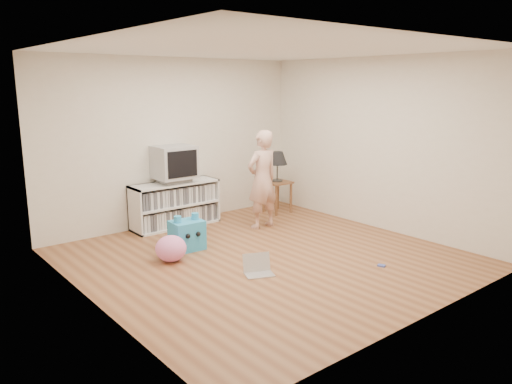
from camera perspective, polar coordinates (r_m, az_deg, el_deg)
The scene contains 13 objects.
ground at distance 6.50m, azimuth 1.15°, elevation -7.48°, with size 4.50×4.50×0.00m, color brown.
walls at distance 6.18m, azimuth 1.20°, elevation 3.94°, with size 4.52×4.52×2.60m.
ceiling at distance 6.13m, azimuth 1.25°, elevation 16.05°, with size 4.50×4.50×0.01m, color white.
media_unit at distance 7.92m, azimuth -9.28°, elevation -1.37°, with size 1.40×0.45×0.70m.
dvd_deck at distance 7.83m, azimuth -9.32°, elevation 1.35°, with size 0.45×0.35×0.07m, color gray.
crt_tv at distance 7.77m, azimuth -9.38°, elevation 3.40°, with size 0.60×0.53×0.50m.
side_table at distance 8.63m, azimuth 2.43°, elevation 0.35°, with size 0.42×0.42×0.55m.
table_lamp at distance 8.53m, azimuth 2.46°, elevation 3.80°, with size 0.34×0.34×0.52m.
person at distance 7.65m, azimuth 0.72°, elevation 1.44°, with size 0.55×0.36×1.52m, color #DAA795.
laptop at distance 5.95m, azimuth 0.22°, elevation -8.73°, with size 0.41×0.37×0.23m.
playing_cards at distance 6.38m, azimuth 14.15°, elevation -8.15°, with size 0.07×0.09×0.02m, color #4758BD.
plush_blue at distance 6.81m, azimuth -7.89°, elevation -4.85°, with size 0.44×0.38×0.49m.
plush_pink at distance 6.40m, azimuth -9.70°, elevation -6.38°, with size 0.39×0.39×0.33m, color pink.
Camera 1 is at (-3.96, -4.66, 2.19)m, focal length 35.00 mm.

